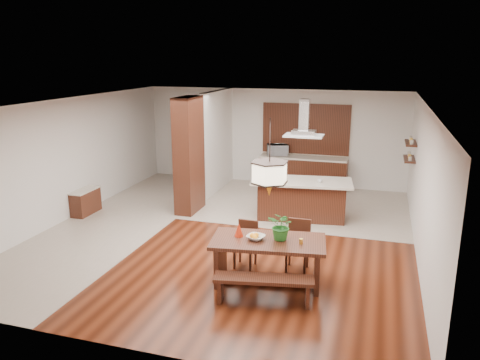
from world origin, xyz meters
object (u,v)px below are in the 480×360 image
(dining_table, at_px, (268,251))
(pendant_lantern, at_px, (270,158))
(kitchen_island, at_px, (301,199))
(foliage_plant, at_px, (282,226))
(fruit_bowl, at_px, (256,237))
(dining_chair_left, at_px, (245,245))
(dining_chair_right, at_px, (297,246))
(range_hood, at_px, (304,118))
(hallway_console, at_px, (86,202))
(dining_bench, at_px, (264,290))
(island_cup, at_px, (320,181))
(microwave, at_px, (278,150))

(dining_table, height_order, pendant_lantern, pendant_lantern)
(pendant_lantern, bearing_deg, kitchen_island, 90.17)
(foliage_plant, relative_size, fruit_bowl, 1.67)
(dining_table, distance_m, foliage_plant, 0.52)
(foliage_plant, bearing_deg, kitchen_island, 93.80)
(pendant_lantern, relative_size, kitchen_island, 0.53)
(dining_chair_left, relative_size, pendant_lantern, 0.67)
(dining_table, relative_size, dining_chair_right, 2.18)
(dining_table, xyz_separation_m, range_hood, (-0.01, 3.50, 1.87))
(hallway_console, distance_m, foliage_plant, 5.95)
(dining_bench, bearing_deg, range_hood, 91.48)
(range_hood, relative_size, island_cup, 8.06)
(dining_table, xyz_separation_m, pendant_lantern, (0.00, 0.00, 1.65))
(dining_bench, xyz_separation_m, range_hood, (-0.11, 4.19, 2.24))
(dining_chair_right, height_order, foliage_plant, foliage_plant)
(dining_table, height_order, foliage_plant, foliage_plant)
(dining_chair_left, relative_size, foliage_plant, 1.73)
(fruit_bowl, relative_size, kitchen_island, 0.12)
(dining_bench, height_order, pendant_lantern, pendant_lantern)
(foliage_plant, bearing_deg, dining_chair_left, 149.86)
(hallway_console, xyz_separation_m, dining_bench, (5.35, -2.98, -0.09))
(fruit_bowl, relative_size, island_cup, 2.69)
(dining_chair_right, bearing_deg, hallway_console, 163.37)
(dining_table, xyz_separation_m, island_cup, (0.43, 3.36, 0.43))
(dining_chair_left, height_order, island_cup, island_cup)
(microwave, bearing_deg, dining_bench, -99.85)
(pendant_lantern, bearing_deg, foliage_plant, 16.91)
(pendant_lantern, relative_size, fruit_bowl, 4.35)
(dining_chair_right, bearing_deg, microwave, 105.61)
(microwave, bearing_deg, pendant_lantern, -99.55)
(hallway_console, relative_size, dining_table, 0.43)
(foliage_plant, distance_m, island_cup, 3.30)
(island_cup, bearing_deg, microwave, 119.71)
(range_hood, height_order, microwave, range_hood)
(dining_chair_right, bearing_deg, range_hood, 97.62)
(microwave, bearing_deg, foliage_plant, -97.52)
(dining_table, bearing_deg, microwave, 101.08)
(range_hood, bearing_deg, hallway_console, -166.93)
(dining_chair_left, bearing_deg, dining_bench, -58.37)
(dining_bench, relative_size, microwave, 2.64)
(island_cup, bearing_deg, hallway_console, -169.22)
(dining_bench, distance_m, dining_chair_left, 1.40)
(dining_table, height_order, dining_chair_left, dining_chair_left)
(dining_chair_left, bearing_deg, fruit_bowl, -54.99)
(dining_chair_right, xyz_separation_m, foliage_plant, (-0.18, -0.59, 0.59))
(dining_bench, relative_size, foliage_plant, 3.18)
(fruit_bowl, bearing_deg, dining_chair_left, 121.96)
(dining_bench, bearing_deg, pendant_lantern, 98.03)
(dining_chair_left, xyz_separation_m, foliage_plant, (0.78, -0.45, 0.62))
(foliage_plant, height_order, microwave, foliage_plant)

